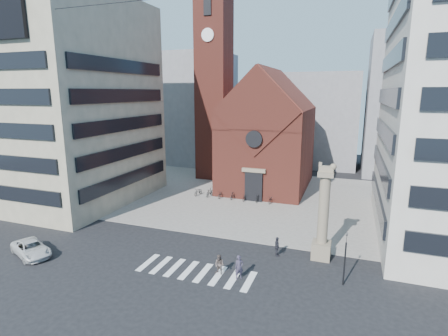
{
  "coord_description": "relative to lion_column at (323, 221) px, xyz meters",
  "views": [
    {
      "loc": [
        11.72,
        -26.86,
        14.48
      ],
      "look_at": [
        -0.99,
        8.0,
        6.36
      ],
      "focal_mm": 28.0,
      "sensor_mm": 36.0,
      "label": 1
    }
  ],
  "objects": [
    {
      "name": "scooter_5",
      "position": [
        -9.3,
        13.82,
        -2.84
      ],
      "size": [
        0.77,
        1.94,
        1.14
      ],
      "primitive_type": "imported",
      "rotation": [
        0.0,
        0.0,
        -0.13
      ],
      "color": "black",
      "rests_on": "piazza"
    },
    {
      "name": "scooter_1",
      "position": [
        -16.35,
        13.82,
        -2.84
      ],
      "size": [
        0.77,
        1.94,
        1.14
      ],
      "primitive_type": "imported",
      "rotation": [
        0.0,
        0.0,
        -0.13
      ],
      "color": "black",
      "rests_on": "piazza"
    },
    {
      "name": "building_left",
      "position": [
        -34.01,
        7.0,
        9.54
      ],
      "size": [
        18.0,
        20.0,
        26.0
      ],
      "primitive_type": "cube",
      "color": "tan",
      "rests_on": "ground"
    },
    {
      "name": "ground",
      "position": [
        -10.01,
        -3.0,
        -3.46
      ],
      "size": [
        120.0,
        120.0,
        0.0
      ],
      "primitive_type": "plane",
      "color": "black",
      "rests_on": "ground"
    },
    {
      "name": "campanile",
      "position": [
        -20.01,
        25.0,
        12.28
      ],
      "size": [
        5.5,
        5.5,
        31.2
      ],
      "color": "maroon",
      "rests_on": "ground"
    },
    {
      "name": "church",
      "position": [
        -10.01,
        22.04,
        4.53
      ],
      "size": [
        12.0,
        16.65,
        18.0
      ],
      "color": "maroon",
      "rests_on": "ground"
    },
    {
      "name": "pedestrian_0",
      "position": [
        -5.78,
        -5.82,
        -2.48
      ],
      "size": [
        0.85,
        0.8,
        1.95
      ],
      "primitive_type": "imported",
      "rotation": [
        0.0,
        0.0,
        0.66
      ],
      "color": "#342E40",
      "rests_on": "ground"
    },
    {
      "name": "pedestrian_2",
      "position": [
        -3.77,
        -0.93,
        -2.56
      ],
      "size": [
        0.84,
        1.14,
        1.79
      ],
      "primitive_type": "imported",
      "rotation": [
        0.0,
        0.0,
        2.0
      ],
      "color": "#25252C",
      "rests_on": "ground"
    },
    {
      "name": "bg_block_left",
      "position": [
        -30.01,
        37.0,
        7.54
      ],
      "size": [
        16.0,
        14.0,
        22.0
      ],
      "primitive_type": "cube",
      "color": "gray",
      "rests_on": "ground"
    },
    {
      "name": "bg_block_right",
      "position": [
        11.99,
        39.0,
        8.54
      ],
      "size": [
        16.0,
        14.0,
        24.0
      ],
      "primitive_type": "cube",
      "color": "gray",
      "rests_on": "ground"
    },
    {
      "name": "scooter_2",
      "position": [
        -14.59,
        13.82,
        -2.9
      ],
      "size": [
        0.92,
        2.02,
        1.02
      ],
      "primitive_type": "imported",
      "rotation": [
        0.0,
        0.0,
        -0.13
      ],
      "color": "black",
      "rests_on": "piazza"
    },
    {
      "name": "bg_block_mid",
      "position": [
        -4.01,
        42.0,
        5.54
      ],
      "size": [
        14.0,
        12.0,
        18.0
      ],
      "primitive_type": "cube",
      "color": "gray",
      "rests_on": "ground"
    },
    {
      "name": "scooter_0",
      "position": [
        -18.11,
        13.82,
        -2.9
      ],
      "size": [
        0.92,
        2.02,
        1.02
      ],
      "primitive_type": "imported",
      "rotation": [
        0.0,
        0.0,
        -0.13
      ],
      "color": "black",
      "rests_on": "piazza"
    },
    {
      "name": "scooter_4",
      "position": [
        -11.06,
        13.82,
        -2.9
      ],
      "size": [
        0.92,
        2.02,
        1.02
      ],
      "primitive_type": "imported",
      "rotation": [
        0.0,
        0.0,
        -0.13
      ],
      "color": "black",
      "rests_on": "piazza"
    },
    {
      "name": "pedestrian_1",
      "position": [
        -7.49,
        -5.71,
        -2.63
      ],
      "size": [
        0.93,
        0.8,
        1.66
      ],
      "primitive_type": "imported",
      "rotation": [
        0.0,
        0.0,
        -0.24
      ],
      "color": "#564945",
      "rests_on": "ground"
    },
    {
      "name": "scooter_3",
      "position": [
        -12.82,
        13.82,
        -2.84
      ],
      "size": [
        0.77,
        1.94,
        1.14
      ],
      "primitive_type": "imported",
      "rotation": [
        0.0,
        0.0,
        -0.13
      ],
      "color": "black",
      "rests_on": "piazza"
    },
    {
      "name": "scooter_6",
      "position": [
        -7.54,
        13.82,
        -2.9
      ],
      "size": [
        0.92,
        2.02,
        1.02
      ],
      "primitive_type": "imported",
      "rotation": [
        0.0,
        0.0,
        -0.13
      ],
      "color": "black",
      "rests_on": "piazza"
    },
    {
      "name": "white_car",
      "position": [
        -24.59,
        -8.45,
        -2.79
      ],
      "size": [
        5.28,
        3.9,
        1.33
      ],
      "primitive_type": "imported",
      "rotation": [
        0.0,
        0.0,
        1.17
      ],
      "color": "silver",
      "rests_on": "ground"
    },
    {
      "name": "zebra_crossing",
      "position": [
        -9.46,
        -6.0,
        -3.45
      ],
      "size": [
        10.2,
        3.2,
        0.01
      ],
      "primitive_type": null,
      "color": "white",
      "rests_on": "ground"
    },
    {
      "name": "piazza",
      "position": [
        -10.01,
        16.0,
        -3.43
      ],
      "size": [
        46.0,
        30.0,
        0.05
      ],
      "primitive_type": "cube",
      "color": "gray",
      "rests_on": "ground"
    },
    {
      "name": "lion_column",
      "position": [
        0.0,
        0.0,
        0.0
      ],
      "size": [
        1.63,
        1.6,
        8.68
      ],
      "color": "#82715E",
      "rests_on": "ground"
    },
    {
      "name": "traffic_light",
      "position": [
        1.99,
        -4.0,
        -1.17
      ],
      "size": [
        0.13,
        0.16,
        4.3
      ],
      "color": "black",
      "rests_on": "ground"
    }
  ]
}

